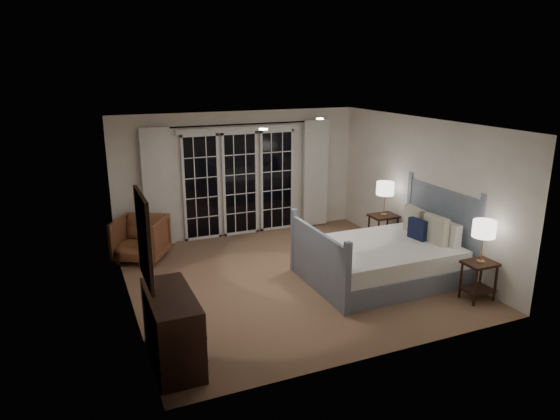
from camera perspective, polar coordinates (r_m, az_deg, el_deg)
name	(u,v)px	position (r m, az deg, el deg)	size (l,w,h in m)	color
floor	(290,278)	(8.23, 1.16, -7.77)	(5.00, 5.00, 0.00)	#89614A
ceiling	(291,124)	(7.57, 1.27, 9.82)	(5.00, 5.00, 0.00)	white
wall_left	(125,223)	(7.19, -17.28, -1.44)	(0.02, 5.00, 2.50)	white
wall_right	(420,190)	(9.09, 15.73, 2.27)	(0.02, 5.00, 2.50)	white
wall_back	(239,174)	(10.07, -4.66, 4.12)	(5.00, 0.02, 2.50)	white
wall_front	(382,258)	(5.74, 11.57, -5.44)	(5.00, 0.02, 2.50)	white
french_doors	(240,182)	(10.07, -4.56, 3.18)	(2.50, 0.04, 2.20)	black
curtain_rod	(240,124)	(9.82, -4.60, 9.73)	(0.03, 0.03, 3.50)	black
curtain_left	(158,188)	(9.60, -13.79, 2.50)	(0.55, 0.10, 2.25)	silver
curtain_right	(315,173)	(10.61, 4.06, 4.19)	(0.55, 0.10, 2.25)	silver
downlight_a	(320,119)	(8.46, 4.59, 10.35)	(0.12, 0.12, 0.01)	white
downlight_b	(263,129)	(6.98, -1.92, 9.20)	(0.12, 0.12, 0.01)	white
bed	(385,258)	(8.27, 11.91, -5.40)	(2.39, 1.72, 1.40)	gray
nightstand_left	(479,275)	(7.91, 21.76, -6.93)	(0.45, 0.36, 0.59)	black
nightstand_right	(383,226)	(9.61, 11.69, -1.83)	(0.50, 0.40, 0.65)	black
lamp_left	(484,229)	(7.68, 22.30, -2.05)	(0.33, 0.33, 0.63)	tan
lamp_right	(385,189)	(9.41, 11.94, 2.39)	(0.33, 0.33, 0.63)	tan
armchair	(141,239)	(9.19, -15.63, -3.18)	(0.83, 0.85, 0.78)	brown
dresser	(172,328)	(6.02, -12.20, -13.07)	(0.51, 1.20, 0.85)	black
mirror	(144,239)	(5.54, -15.27, -3.18)	(0.05, 0.85, 1.00)	black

